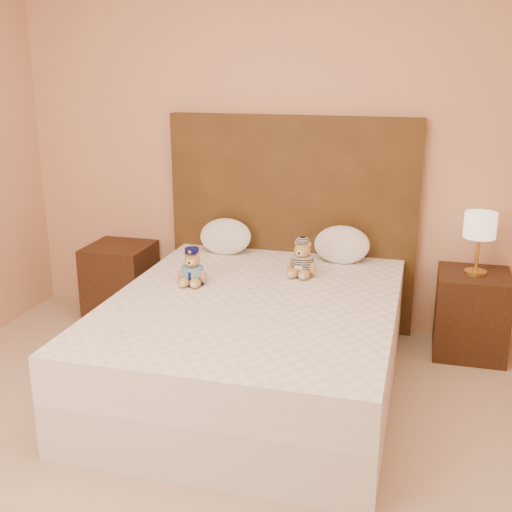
{
  "coord_description": "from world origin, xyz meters",
  "views": [
    {
      "loc": [
        0.91,
        -2.11,
        1.85
      ],
      "look_at": [
        -0.05,
        1.45,
        0.73
      ],
      "focal_mm": 45.0,
      "sensor_mm": 36.0,
      "label": 1
    }
  ],
  "objects": [
    {
      "name": "headboard",
      "position": [
        0.0,
        2.21,
        0.75
      ],
      "size": [
        1.75,
        0.08,
        1.5
      ],
      "primitive_type": "cube",
      "color": "#523718",
      "rests_on": "ground"
    },
    {
      "name": "nightstand_left",
      "position": [
        -1.25,
        2.0,
        0.28
      ],
      "size": [
        0.45,
        0.45,
        0.55
      ],
      "primitive_type": "cube",
      "color": "#381F12",
      "rests_on": "ground"
    },
    {
      "name": "lamp",
      "position": [
        1.25,
        2.0,
        0.85
      ],
      "size": [
        0.2,
        0.2,
        0.4
      ],
      "color": "gold",
      "rests_on": "nightstand_right"
    },
    {
      "name": "nightstand_right",
      "position": [
        1.25,
        2.0,
        0.28
      ],
      "size": [
        0.45,
        0.45,
        0.55
      ],
      "primitive_type": "cube",
      "color": "#381F12",
      "rests_on": "ground"
    },
    {
      "name": "teddy_police",
      "position": [
        -0.42,
        1.34,
        0.66
      ],
      "size": [
        0.2,
        0.2,
        0.23
      ],
      "primitive_type": null,
      "rotation": [
        0.0,
        0.0,
        0.05
      ],
      "color": "#AD8543",
      "rests_on": "bed"
    },
    {
      "name": "bed",
      "position": [
        0.0,
        1.2,
        0.28
      ],
      "size": [
        1.6,
        2.0,
        0.55
      ],
      "color": "white",
      "rests_on": "ground"
    },
    {
      "name": "pillow_left",
      "position": [
        -0.43,
        2.03,
        0.68
      ],
      "size": [
        0.37,
        0.24,
        0.26
      ],
      "primitive_type": "ellipsoid",
      "color": "white",
      "rests_on": "bed"
    },
    {
      "name": "room_walls",
      "position": [
        0.0,
        0.46,
        1.81
      ],
      "size": [
        4.04,
        4.52,
        2.72
      ],
      "color": "tan",
      "rests_on": "ground"
    },
    {
      "name": "pillow_right",
      "position": [
        0.39,
        2.03,
        0.68
      ],
      "size": [
        0.37,
        0.24,
        0.26
      ],
      "primitive_type": "ellipsoid",
      "color": "white",
      "rests_on": "bed"
    },
    {
      "name": "teddy_prisoner",
      "position": [
        0.19,
        1.67,
        0.67
      ],
      "size": [
        0.24,
        0.23,
        0.24
      ],
      "primitive_type": null,
      "rotation": [
        0.0,
        0.0,
        -0.17
      ],
      "color": "#AD8543",
      "rests_on": "bed"
    }
  ]
}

